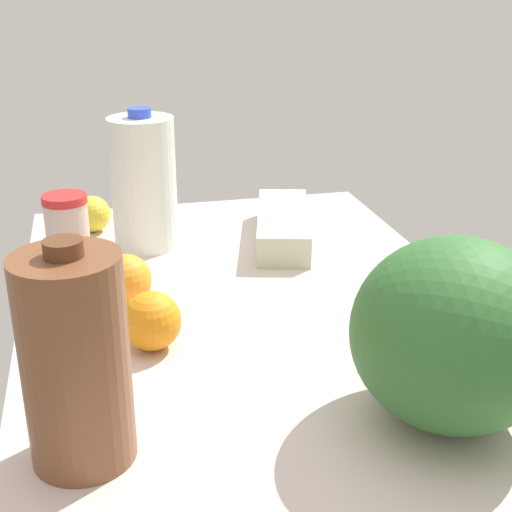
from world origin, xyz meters
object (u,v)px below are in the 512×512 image
lime_beside_bowl (161,212)px  lemon_far_back (92,214)px  milk_jug (144,183)px  tumbler_cup (69,244)px  chocolate_milk_jug (76,361)px  egg_carton (283,226)px  orange_by_jug (125,280)px  orange_loose (152,321)px  watermelon (454,334)px

lime_beside_bowl → lemon_far_back: size_ratio=0.68×
milk_jug → tumbler_cup: 24.30cm
chocolate_milk_jug → tumbler_cup: size_ratio=1.53×
chocolate_milk_jug → lemon_far_back: (-76.78, 2.73, -8.79)cm
egg_carton → tumbler_cup: size_ratio=1.78×
egg_carton → lemon_far_back: size_ratio=4.06×
chocolate_milk_jug → egg_carton: 75.31cm
milk_jug → orange_by_jug: bearing=-12.5°
lime_beside_bowl → orange_loose: orange_loose is taller
lime_beside_bowl → orange_by_jug: bearing=-14.4°
watermelon → lime_beside_bowl: (-81.22, -26.81, -9.23)cm
milk_jug → orange_loose: (42.24, -3.04, -8.73)cm
tumbler_cup → orange_loose: size_ratio=1.98×
chocolate_milk_jug → lime_beside_bowl: 81.10cm
watermelon → milk_jug: size_ratio=0.90×
watermelon → egg_carton: watermelon is taller
watermelon → chocolate_milk_jug: size_ratio=0.94×
tumbler_cup → orange_by_jug: tumbler_cup is taller
tumbler_cup → orange_loose: tumbler_cup is taller
egg_carton → lime_beside_bowl: egg_carton is taller
lemon_far_back → orange_loose: (53.31, 7.44, 0.58)cm
tumbler_cup → orange_by_jug: size_ratio=1.99×
watermelon → egg_carton: (-65.16, -3.37, -8.79)cm
milk_jug → orange_by_jug: 28.55cm
orange_by_jug → chocolate_milk_jug: bearing=-10.6°
lime_beside_bowl → orange_by_jug: (39.39, -10.13, 1.79)cm
chocolate_milk_jug → egg_carton: (-62.49, 40.91, -9.58)cm
orange_loose → lemon_far_back: bearing=-172.1°
lemon_far_back → egg_carton: bearing=69.5°
chocolate_milk_jug → tumbler_cup: chocolate_milk_jug is taller
tumbler_cup → lime_beside_bowl: size_ratio=3.35×
watermelon → orange_by_jug: 56.30cm
egg_carton → lime_beside_bowl: 28.42cm
chocolate_milk_jug → orange_loose: bearing=156.6°
milk_jug → tumbler_cup: bearing=-37.6°
egg_carton → milk_jug: size_ratio=1.12×
watermelon → orange_by_jug: size_ratio=2.86×
orange_loose → lime_beside_bowl: bearing=172.4°
lime_beside_bowl → orange_by_jug: orange_by_jug is taller
lime_beside_bowl → watermelon: bearing=18.3°
watermelon → lemon_far_back: bearing=-152.4°
watermelon → lime_beside_bowl: bearing=-161.7°
chocolate_milk_jug → orange_by_jug: 40.69cm
watermelon → orange_loose: 43.61cm
watermelon → tumbler_cup: 67.37cm
orange_by_jug → watermelon: bearing=41.5°
lemon_far_back → tumbler_cup: bearing=-7.8°
lemon_far_back → orange_by_jug: bearing=7.0°
tumbler_cup → milk_jug: bearing=142.4°
milk_jug → chocolate_milk_jug: bearing=-11.4°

